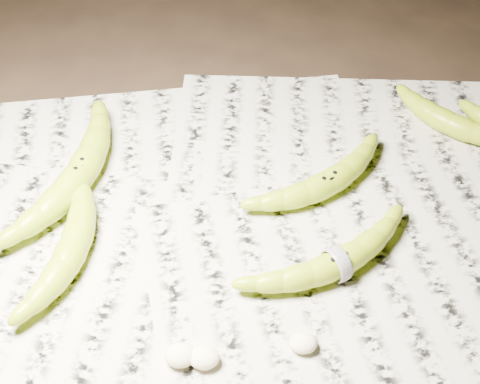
{
  "coord_description": "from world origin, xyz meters",
  "views": [
    {
      "loc": [
        0.0,
        -0.55,
        0.63
      ],
      "look_at": [
        -0.0,
        0.01,
        0.05
      ],
      "focal_mm": 50.0,
      "sensor_mm": 36.0,
      "label": 1
    }
  ],
  "objects_px": {
    "banana_left_b": "(74,243)",
    "banana_taped": "(337,262)",
    "banana_center": "(327,181)",
    "banana_upper_a": "(452,122)",
    "banana_left_a": "(79,172)"
  },
  "relations": [
    {
      "from": "banana_taped",
      "to": "banana_center",
      "type": "bearing_deg",
      "value": 60.48
    },
    {
      "from": "banana_left_b",
      "to": "banana_taped",
      "type": "height_order",
      "value": "banana_left_b"
    },
    {
      "from": "banana_taped",
      "to": "banana_upper_a",
      "type": "bearing_deg",
      "value": 23.68
    },
    {
      "from": "banana_center",
      "to": "banana_upper_a",
      "type": "bearing_deg",
      "value": -2.57
    },
    {
      "from": "banana_upper_a",
      "to": "banana_center",
      "type": "bearing_deg",
      "value": -109.03
    },
    {
      "from": "banana_center",
      "to": "banana_taped",
      "type": "height_order",
      "value": "same"
    },
    {
      "from": "banana_left_b",
      "to": "banana_left_a",
      "type": "bearing_deg",
      "value": 14.61
    },
    {
      "from": "banana_taped",
      "to": "banana_upper_a",
      "type": "distance_m",
      "value": 0.31
    },
    {
      "from": "banana_taped",
      "to": "banana_left_b",
      "type": "bearing_deg",
      "value": 145.71
    },
    {
      "from": "banana_left_b",
      "to": "banana_center",
      "type": "height_order",
      "value": "banana_left_b"
    },
    {
      "from": "banana_left_a",
      "to": "banana_left_b",
      "type": "bearing_deg",
      "value": -156.21
    },
    {
      "from": "banana_taped",
      "to": "banana_left_a",
      "type": "bearing_deg",
      "value": 126.58
    },
    {
      "from": "banana_left_b",
      "to": "banana_upper_a",
      "type": "bearing_deg",
      "value": -57.28
    },
    {
      "from": "banana_left_a",
      "to": "banana_upper_a",
      "type": "xyz_separation_m",
      "value": [
        0.5,
        0.11,
        -0.0
      ]
    },
    {
      "from": "banana_left_a",
      "to": "banana_center",
      "type": "relative_size",
      "value": 1.25
    }
  ]
}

